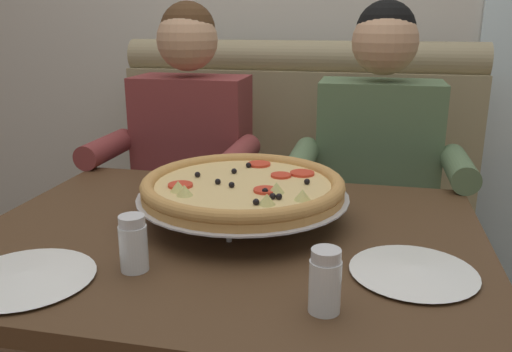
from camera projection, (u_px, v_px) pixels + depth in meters
name	position (u px, v px, depth m)	size (l,w,h in m)	color
booth_bench	(287.00, 230.00, 2.12)	(1.47, 0.78, 1.13)	#998966
dining_table	(227.00, 273.00, 1.20)	(1.13, 0.86, 0.76)	#4C331E
diner_left	(184.00, 169.00, 1.85)	(0.54, 0.64, 1.27)	#2D3342
diner_right	(376.00, 181.00, 1.72)	(0.54, 0.64, 1.27)	#2D3342
pizza	(243.00, 187.00, 1.23)	(0.49, 0.49, 0.11)	silver
shaker_oregano	(134.00, 247.00, 0.99)	(0.05, 0.05, 0.11)	white
shaker_pepper_flakes	(325.00, 285.00, 0.85)	(0.05, 0.05, 0.11)	white
plate_near_left	(25.00, 275.00, 0.96)	(0.25, 0.25, 0.02)	white
plate_near_right	(413.00, 269.00, 0.99)	(0.24, 0.24, 0.02)	white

